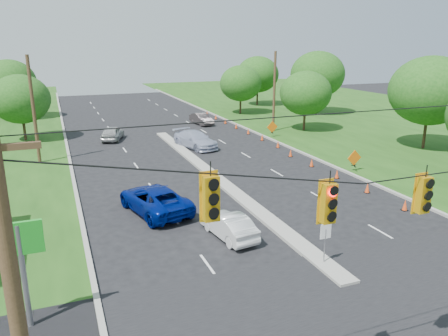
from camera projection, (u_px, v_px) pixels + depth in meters
name	position (u px, v px, depth m)	size (l,w,h in m)	color
curb_left	(70.00, 160.00, 38.17)	(0.25, 110.00, 0.16)	gray
curb_right	(275.00, 142.00, 45.24)	(0.25, 110.00, 0.16)	gray
median	(213.00, 176.00, 33.65)	(1.00, 34.00, 0.18)	gray
median_sign	(325.00, 236.00, 19.83)	(0.55, 0.06, 2.05)	gray
utility_pole_far_left	(34.00, 110.00, 36.08)	(0.28, 0.28, 9.00)	#422D1C
utility_pole_far_right	(274.00, 92.00, 49.30)	(0.28, 0.28, 9.00)	#422D1C
cone_2	(405.00, 205.00, 26.70)	(0.32, 0.32, 0.70)	#E34718
cone_3	(367.00, 188.00, 29.83)	(0.32, 0.32, 0.70)	#E34718
cone_4	(337.00, 174.00, 32.96)	(0.32, 0.32, 0.70)	#E34718
cone_5	(312.00, 163.00, 36.09)	(0.32, 0.32, 0.70)	#E34718
cone_6	(291.00, 153.00, 39.22)	(0.32, 0.32, 0.70)	#E34718
cone_7	(278.00, 144.00, 42.57)	(0.32, 0.32, 0.70)	#E34718
cone_8	(262.00, 137.00, 45.70)	(0.32, 0.32, 0.70)	#E34718
cone_9	(248.00, 131.00, 48.83)	(0.32, 0.32, 0.70)	#E34718
cone_10	(236.00, 126.00, 51.96)	(0.32, 0.32, 0.70)	#E34718
cone_11	(225.00, 121.00, 55.09)	(0.32, 0.32, 0.70)	#E34718
cone_12	(216.00, 117.00, 58.22)	(0.32, 0.32, 0.70)	#E34718
cone_13	(207.00, 113.00, 61.35)	(0.32, 0.32, 0.70)	#E34718
work_sign_1	(354.00, 159.00, 34.45)	(1.27, 0.58, 1.37)	black
work_sign_2	(272.00, 127.00, 46.97)	(1.27, 0.58, 1.37)	black
tree_5	(21.00, 99.00, 44.54)	(5.88, 5.88, 6.86)	black
tree_6	(9.00, 82.00, 57.09)	(6.72, 6.72, 7.84)	black
tree_8	(430.00, 91.00, 40.70)	(7.56, 7.56, 8.82)	black
tree_9	(306.00, 93.00, 49.68)	(5.88, 5.88, 6.86)	black
tree_10	(318.00, 74.00, 61.08)	(7.56, 7.56, 8.82)	black
tree_11	(258.00, 74.00, 69.69)	(6.72, 6.72, 7.84)	black
tree_12	(241.00, 83.00, 61.50)	(5.88, 5.88, 6.86)	black
white_sedan	(229.00, 225.00, 22.99)	(1.42, 4.07, 1.34)	silver
blue_pickup	(155.00, 199.00, 26.33)	(2.72, 5.89, 1.64)	navy
silver_car_far	(195.00, 140.00, 42.46)	(2.26, 5.56, 1.61)	#A5ABC5
silver_car_oncoming	(113.00, 133.00, 45.81)	(1.77, 4.40, 1.50)	#A3A3A3
dark_car_receding	(201.00, 119.00, 54.49)	(1.48, 4.25, 1.40)	#312C2D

